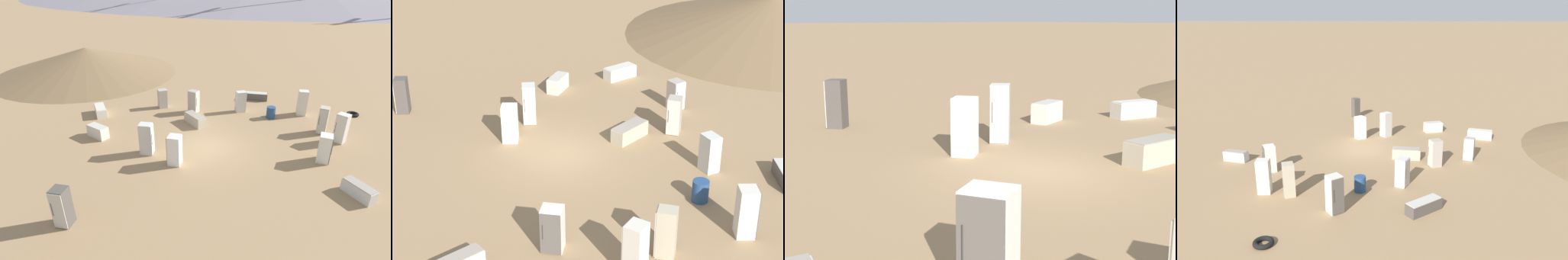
# 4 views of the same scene
# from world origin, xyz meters

# --- Properties ---
(ground_plane) EXTENTS (1000.00, 1000.00, 0.00)m
(ground_plane) POSITION_xyz_m (0.00, 0.00, 0.00)
(ground_plane) COLOR #937551
(dirt_mound) EXTENTS (19.05, 19.05, 2.73)m
(dirt_mound) POSITION_xyz_m (0.78, 20.74, 1.37)
(dirt_mound) COLOR brown
(dirt_mound) RESTS_ON ground_plane
(discarded_fridge_0) EXTENTS (1.18, 1.91, 0.67)m
(discarded_fridge_0) POSITION_xyz_m (-3.01, 8.82, 0.33)
(discarded_fridge_0) COLOR silver
(discarded_fridge_0) RESTS_ON ground_plane
(discarded_fridge_1) EXTENTS (0.87, 0.87, 1.78)m
(discarded_fridge_1) POSITION_xyz_m (-8.95, -1.23, 0.89)
(discarded_fridge_1) COLOR #4C4742
(discarded_fridge_1) RESTS_ON ground_plane
(discarded_fridge_2) EXTENTS (0.79, 0.87, 1.73)m
(discarded_fridge_2) POSITION_xyz_m (2.74, 4.72, 0.87)
(discarded_fridge_2) COLOR #A89E93
(discarded_fridge_2) RESTS_ON ground_plane
(discarded_fridge_3) EXTENTS (0.94, 0.95, 1.89)m
(discarded_fridge_3) POSITION_xyz_m (-3.27, 1.61, 0.94)
(discarded_fridge_3) COLOR silver
(discarded_fridge_3) RESTS_ON ground_plane
(discarded_fridge_4) EXTENTS (0.89, 1.64, 0.66)m
(discarded_fridge_4) POSITION_xyz_m (2.33, -8.09, 0.33)
(discarded_fridge_4) COLOR silver
(discarded_fridge_4) RESTS_ON ground_plane
(discarded_fridge_5) EXTENTS (0.96, 0.97, 1.72)m
(discarded_fridge_5) POSITION_xyz_m (-2.69, -0.33, 0.86)
(discarded_fridge_5) COLOR white
(discarded_fridge_5) RESTS_ON ground_plane
(discarded_fridge_6) EXTENTS (0.90, 0.86, 1.61)m
(discarded_fridge_6) POSITION_xyz_m (5.65, 2.59, 0.80)
(discarded_fridge_6) COLOR silver
(discarded_fridge_6) RESTS_ON ground_plane
(discarded_fridge_7) EXTENTS (1.67, 1.86, 0.62)m
(discarded_fridge_7) POSITION_xyz_m (8.58, 3.52, 0.31)
(discarded_fridge_7) COLOR #4C4742
(discarded_fridge_7) RESTS_ON ground_plane
(discarded_fridge_8) EXTENTS (0.94, 0.94, 1.89)m
(discarded_fridge_8) POSITION_xyz_m (8.76, -0.75, 0.94)
(discarded_fridge_8) COLOR beige
(discarded_fridge_8) RESTS_ON ground_plane
(discarded_fridge_9) EXTENTS (0.70, 0.71, 1.87)m
(discarded_fridge_9) POSITION_xyz_m (6.81, -4.78, 0.94)
(discarded_fridge_9) COLOR beige
(discarded_fridge_9) RESTS_ON ground_plane
(discarded_fridge_10) EXTENTS (0.86, 0.81, 1.48)m
(discarded_fridge_10) POSITION_xyz_m (1.48, 7.07, 0.74)
(discarded_fridge_10) COLOR #A89E93
(discarded_fridge_10) RESTS_ON ground_plane
(discarded_fridge_11) EXTENTS (0.87, 1.89, 0.71)m
(discarded_fridge_11) POSITION_xyz_m (1.47, 3.01, 0.35)
(discarded_fridge_11) COLOR #B2A88E
(discarded_fridge_11) RESTS_ON ground_plane
(discarded_fridge_12) EXTENTS (0.84, 0.77, 1.81)m
(discarded_fridge_12) POSITION_xyz_m (7.11, -3.38, 0.90)
(discarded_fridge_12) COLOR #B2A88E
(discarded_fridge_12) RESTS_ON ground_plane
(discarded_fridge_13) EXTENTS (0.99, 1.55, 0.79)m
(discarded_fridge_13) POSITION_xyz_m (-4.65, 5.43, 0.39)
(discarded_fridge_13) COLOR beige
(discarded_fridge_13) RESTS_ON ground_plane
(discarded_fridge_14) EXTENTS (0.95, 0.94, 1.62)m
(discarded_fridge_14) POSITION_xyz_m (3.91, -5.37, 0.81)
(discarded_fridge_14) COLOR silver
(discarded_fridge_14) RESTS_ON ground_plane
(scrap_tire) EXTENTS (0.88, 0.88, 0.21)m
(scrap_tire) POSITION_xyz_m (11.62, -3.35, 0.11)
(scrap_tire) COLOR black
(scrap_tire) RESTS_ON ground_plane
(rusty_barrel) EXTENTS (0.64, 0.64, 0.86)m
(rusty_barrel) POSITION_xyz_m (6.46, 0.29, 0.43)
(rusty_barrel) COLOR navy
(rusty_barrel) RESTS_ON ground_plane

